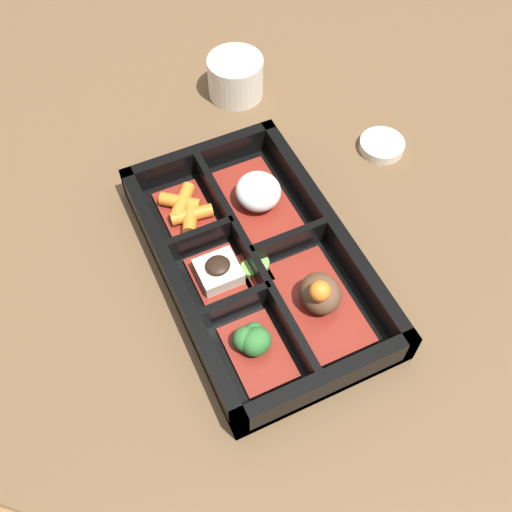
% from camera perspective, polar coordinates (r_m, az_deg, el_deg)
% --- Properties ---
extents(ground_plane, '(3.00, 3.00, 0.00)m').
position_cam_1_polar(ground_plane, '(0.65, 0.00, -1.23)').
color(ground_plane, brown).
extents(bento_base, '(0.32, 0.19, 0.01)m').
position_cam_1_polar(bento_base, '(0.65, 0.00, -0.99)').
color(bento_base, black).
rests_on(bento_base, ground_plane).
extents(bento_rim, '(0.32, 0.19, 0.04)m').
position_cam_1_polar(bento_rim, '(0.63, -0.18, -0.27)').
color(bento_rim, black).
rests_on(bento_rim, ground_plane).
extents(bowl_rice, '(0.13, 0.07, 0.04)m').
position_cam_1_polar(bowl_rice, '(0.68, 0.21, 5.83)').
color(bowl_rice, maroon).
rests_on(bowl_rice, bento_base).
extents(bowl_stew, '(0.13, 0.07, 0.05)m').
position_cam_1_polar(bowl_stew, '(0.60, 6.09, -3.89)').
color(bowl_stew, maroon).
rests_on(bowl_stew, bento_base).
extents(bowl_carrots, '(0.08, 0.05, 0.02)m').
position_cam_1_polar(bowl_carrots, '(0.68, -6.70, 4.37)').
color(bowl_carrots, maroon).
rests_on(bowl_carrots, bento_base).
extents(bowl_tofu, '(0.07, 0.05, 0.03)m').
position_cam_1_polar(bowl_tofu, '(0.62, -3.55, -1.68)').
color(bowl_tofu, maroon).
rests_on(bowl_tofu, bento_base).
extents(bowl_greens, '(0.08, 0.05, 0.03)m').
position_cam_1_polar(bowl_greens, '(0.58, -0.26, -8.24)').
color(bowl_greens, maroon).
rests_on(bowl_greens, bento_base).
extents(bowl_pickles, '(0.04, 0.03, 0.01)m').
position_cam_1_polar(bowl_pickles, '(0.63, -0.23, -1.15)').
color(bowl_pickles, maroon).
rests_on(bowl_pickles, bento_base).
extents(tea_cup, '(0.07, 0.07, 0.05)m').
position_cam_1_polar(tea_cup, '(0.82, -1.96, 16.75)').
color(tea_cup, beige).
rests_on(tea_cup, ground_plane).
extents(sauce_dish, '(0.06, 0.06, 0.01)m').
position_cam_1_polar(sauce_dish, '(0.77, 11.89, 10.29)').
color(sauce_dish, beige).
rests_on(sauce_dish, ground_plane).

